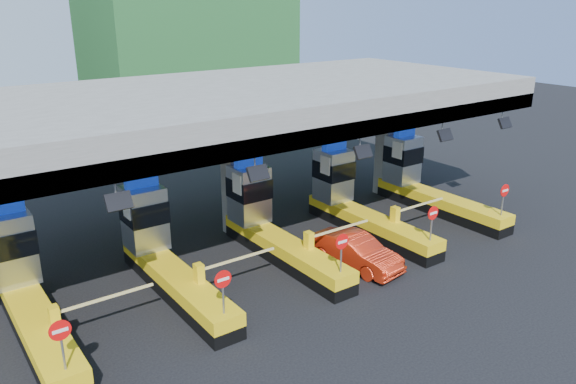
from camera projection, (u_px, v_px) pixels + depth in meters
ground at (272, 253)px, 24.86m from camera, size 120.00×120.00×0.00m
toll_canopy at (235, 107)px, 25.07m from camera, size 28.00×12.09×7.00m
toll_lane_far_left at (24, 287)px, 19.10m from camera, size 4.43×8.00×4.16m
toll_lane_left at (162, 250)px, 21.86m from camera, size 4.43×8.00×4.16m
toll_lane_center at (268, 222)px, 24.62m from camera, size 4.43×8.00×4.16m
toll_lane_right at (353, 200)px, 27.38m from camera, size 4.43×8.00×4.16m
toll_lane_far_right at (422, 182)px, 30.15m from camera, size 4.43×8.00×4.16m
red_car at (355, 251)px, 23.46m from camera, size 2.05×4.40×1.39m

